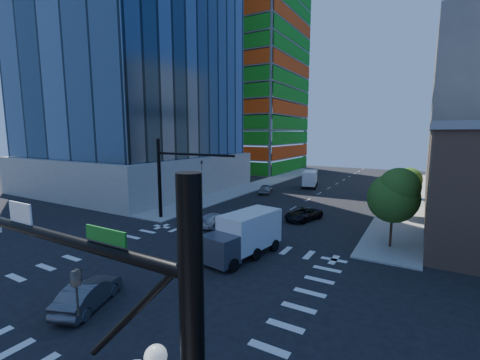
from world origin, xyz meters
The scene contains 14 objects.
ground centered at (0.00, 0.00, 0.00)m, with size 160.00×160.00×0.00m, color black.
road_markings centered at (0.00, 0.00, 0.01)m, with size 20.00×20.00×0.01m, color silver.
sidewalk_ne centered at (12.50, 40.00, 0.07)m, with size 5.00×60.00×0.15m, color gray.
sidewalk_nw centered at (-12.50, 40.00, 0.07)m, with size 5.00×60.00×0.15m, color gray.
construction_building centered at (-27.41, 61.93, 24.61)m, with size 25.16×34.50×70.60m.
signal_mast_nw centered at (-10.00, 11.50, 5.49)m, with size 10.20×0.40×9.00m.
tree_south centered at (12.63, 13.90, 4.69)m, with size 4.16×4.16×6.82m.
tree_north centered at (12.93, 25.90, 3.99)m, with size 3.54×3.52×5.78m.
car_nb_far centered at (3.10, 19.01, 0.70)m, with size 2.33×5.06×1.41m, color black.
car_sb_near centered at (-4.35, 12.06, 0.68)m, with size 1.92×4.72×1.37m, color silver.
car_sb_mid centered at (-7.66, 31.66, 0.75)m, with size 1.77×4.41×1.50m, color #96999D.
car_sb_cross centered at (-1.36, -4.79, 0.77)m, with size 1.62×4.66×1.53m, color #4A4A4F.
box_truck_near centered at (2.51, 5.88, 1.53)m, with size 3.85×6.96×3.45m.
box_truck_far centered at (-3.29, 41.35, 1.32)m, with size 3.61×6.10×2.99m.
Camera 1 is at (14.54, -15.23, 9.73)m, focal length 24.00 mm.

